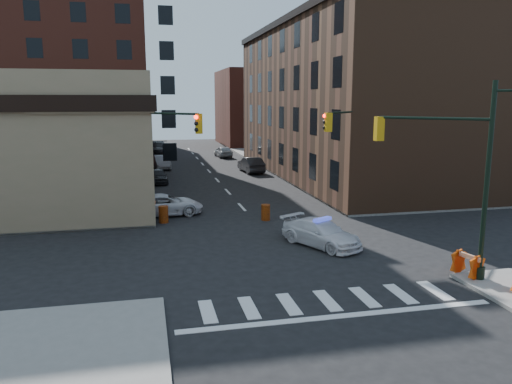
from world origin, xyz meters
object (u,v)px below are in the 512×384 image
pedestrian_b (67,212)px  barrel_road (266,212)px  pickup (164,205)px  barrel_bank (164,214)px  pedestrian_a (131,197)px  barricade_nw_a (146,209)px  barricade_se_a (467,265)px  parked_car_enear (251,165)px  parked_car_wnear (158,176)px  police_car (321,233)px  parked_car_wfar (162,162)px

pedestrian_b → barrel_road: bearing=-25.6°
barrel_road → pickup: bearing=155.7°
barrel_road → barrel_bank: barrel_bank is taller
pedestrian_a → barrel_road: bearing=2.1°
barricade_nw_a → barricade_se_a: bearing=-56.4°
parked_car_enear → pedestrian_a: (-11.57, -16.63, 0.37)m
parked_car_wnear → barrel_road: parked_car_wnear is taller
parked_car_wnear → barricade_nw_a: parked_car_wnear is taller
pedestrian_a → pedestrian_b: pedestrian_a is taller
barrel_road → parked_car_enear: bearing=80.5°
parked_car_enear → barrel_bank: 21.76m
barricade_nw_a → parked_car_wnear: bearing=75.7°
barricade_nw_a → barrel_bank: bearing=-61.5°
pedestrian_a → parked_car_wnear: bearing=106.1°
parked_car_enear → barricade_nw_a: size_ratio=3.76×
parked_car_wnear → pedestrian_b: pedestrian_b is taller
police_car → pedestrian_a: bearing=107.6°
pickup → barrel_bank: (-0.14, -2.01, -0.18)m
barrel_road → police_car: bearing=-76.1°
pickup → parked_car_wnear: bearing=-5.5°
barrel_bank → parked_car_wfar: bearing=88.2°
police_car → pickup: 11.53m
pedestrian_a → pedestrian_b: (-3.46, -3.59, -0.07)m
barrel_bank → pedestrian_a: bearing=124.2°
parked_car_wnear → parked_car_wfar: parked_car_wfar is taller
pickup → parked_car_wfar: bearing=-7.3°
pickup → parked_car_wfar: parked_car_wfar is taller
parked_car_wnear → barricade_se_a: size_ratio=3.00×
police_car → pedestrian_a: 13.62m
parked_car_wfar → barrel_road: (5.46, -25.02, -0.22)m
barricade_se_a → barrel_road: bearing=13.2°
parked_car_wnear → pedestrian_a: size_ratio=1.88×
pedestrian_b → barrel_bank: size_ratio=1.81×
barrel_road → barrel_bank: 6.27m
parked_car_enear → barrel_bank: size_ratio=4.66×
parked_car_enear → pedestrian_b: size_ratio=2.57×
police_car → barrel_bank: (-7.70, 6.70, -0.15)m
pickup → parked_car_wnear: pickup is taller
barricade_nw_a → pedestrian_a: bearing=111.2°
barrel_road → barricade_se_a: bearing=-64.0°
barricade_se_a → parked_car_wfar: bearing=4.2°
pedestrian_b → parked_car_enear: bearing=27.9°
parked_car_wnear → barrel_bank: parked_car_wnear is taller
pickup → barrel_road: size_ratio=5.02×
pickup → barricade_se_a: (11.87, -14.61, -0.07)m
barrel_road → barricade_nw_a: (-7.24, 2.03, 0.13)m
parked_car_wfar → pedestrian_a: pedestrian_a is taller
pickup → police_car: bearing=-144.7°
pickup → parked_car_enear: parked_car_enear is taller
barricade_se_a → pedestrian_a: bearing=29.3°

